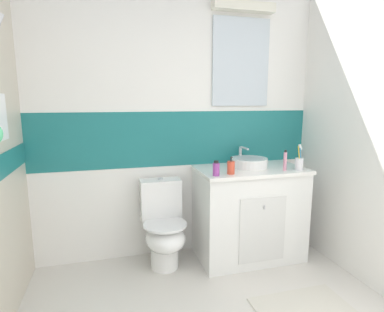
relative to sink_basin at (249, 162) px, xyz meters
The scene contains 9 objects.
wall_back_tiled 0.75m from the sink_basin, 153.21° to the left, with size 3.20×0.20×2.50m.
vanity_cabinet 0.47m from the sink_basin, 91.44° to the right, with size 0.96×0.58×0.85m.
sink_basin is the anchor object (origin of this frame).
toilet 0.96m from the sink_basin, behind, with size 0.37×0.50×0.77m.
toothbrush_cup 0.43m from the sink_basin, 30.75° to the right, with size 0.07×0.07×0.23m.
soap_dispenser 0.33m from the sink_basin, 141.41° to the right, with size 0.06×0.06×0.15m.
toothpaste_tube_upright 0.32m from the sink_basin, 40.86° to the right, with size 0.03×0.03×0.18m.
lotion_bottle_short 0.46m from the sink_basin, 149.75° to the right, with size 0.06×0.06×0.12m.
bath_mat 1.22m from the sink_basin, 86.97° to the right, with size 0.68×0.37×0.01m, color beige.
Camera 1 is at (-0.64, -0.40, 1.45)m, focal length 29.28 mm.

